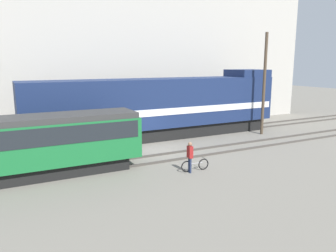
{
  "coord_description": "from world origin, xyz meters",
  "views": [
    {
      "loc": [
        -9.09,
        -19.31,
        5.78
      ],
      "look_at": [
        0.37,
        -0.97,
        1.8
      ],
      "focal_mm": 35.0,
      "sensor_mm": 36.0,
      "label": 1
    }
  ],
  "objects_px": {
    "freight_locomotive": "(161,107)",
    "person": "(190,154)",
    "bicycle": "(195,165)",
    "streetcar": "(31,143)",
    "utility_pole_left": "(264,85)"
  },
  "relations": [
    {
      "from": "streetcar",
      "to": "bicycle",
      "type": "xyz_separation_m",
      "value": [
        7.92,
        -2.86,
        -1.5
      ]
    },
    {
      "from": "utility_pole_left",
      "to": "streetcar",
      "type": "bearing_deg",
      "value": -171.59
    },
    {
      "from": "freight_locomotive",
      "to": "utility_pole_left",
      "type": "xyz_separation_m",
      "value": [
        7.97,
        -2.63,
        1.65
      ]
    },
    {
      "from": "person",
      "to": "streetcar",
      "type": "bearing_deg",
      "value": 158.39
    },
    {
      "from": "utility_pole_left",
      "to": "freight_locomotive",
      "type": "bearing_deg",
      "value": 161.72
    },
    {
      "from": "freight_locomotive",
      "to": "person",
      "type": "xyz_separation_m",
      "value": [
        -2.32,
        -8.24,
        -1.41
      ]
    },
    {
      "from": "bicycle",
      "to": "person",
      "type": "xyz_separation_m",
      "value": [
        -0.41,
        -0.12,
        0.71
      ]
    },
    {
      "from": "streetcar",
      "to": "utility_pole_left",
      "type": "relative_size",
      "value": 1.35
    },
    {
      "from": "freight_locomotive",
      "to": "person",
      "type": "relative_size",
      "value": 11.95
    },
    {
      "from": "streetcar",
      "to": "person",
      "type": "relative_size",
      "value": 6.51
    },
    {
      "from": "streetcar",
      "to": "freight_locomotive",
      "type": "bearing_deg",
      "value": 28.16
    },
    {
      "from": "freight_locomotive",
      "to": "bicycle",
      "type": "xyz_separation_m",
      "value": [
        -1.92,
        -8.13,
        -2.11
      ]
    },
    {
      "from": "freight_locomotive",
      "to": "streetcar",
      "type": "relative_size",
      "value": 1.84
    },
    {
      "from": "freight_locomotive",
      "to": "utility_pole_left",
      "type": "relative_size",
      "value": 2.47
    },
    {
      "from": "bicycle",
      "to": "utility_pole_left",
      "type": "height_order",
      "value": "utility_pole_left"
    }
  ]
}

